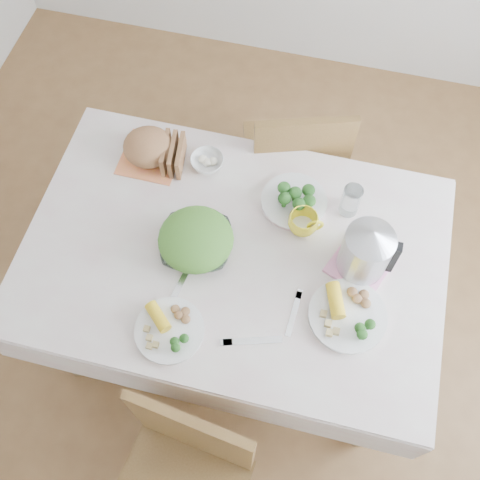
% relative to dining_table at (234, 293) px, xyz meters
% --- Properties ---
extents(floor, '(3.60, 3.60, 0.00)m').
position_rel_dining_table_xyz_m(floor, '(0.00, 0.00, -0.38)').
color(floor, brown).
rests_on(floor, ground).
extents(dining_table, '(1.40, 0.90, 0.75)m').
position_rel_dining_table_xyz_m(dining_table, '(0.00, 0.00, 0.00)').
color(dining_table, brown).
rests_on(dining_table, floor).
extents(tablecloth, '(1.50, 1.00, 0.01)m').
position_rel_dining_table_xyz_m(tablecloth, '(0.00, 0.00, 0.38)').
color(tablecloth, beige).
rests_on(tablecloth, dining_table).
extents(chair_far, '(0.52, 0.52, 0.92)m').
position_rel_dining_table_xyz_m(chair_far, '(0.10, 0.69, 0.09)').
color(chair_far, brown).
rests_on(chair_far, floor).
extents(salad_bowl, '(0.29, 0.29, 0.06)m').
position_rel_dining_table_xyz_m(salad_bowl, '(-0.13, -0.02, 0.42)').
color(salad_bowl, white).
rests_on(salad_bowl, tablecloth).
extents(dinner_plate_left, '(0.31, 0.31, 0.02)m').
position_rel_dining_table_xyz_m(dinner_plate_left, '(-0.13, -0.34, 0.40)').
color(dinner_plate_left, white).
rests_on(dinner_plate_left, tablecloth).
extents(dinner_plate_right, '(0.27, 0.27, 0.02)m').
position_rel_dining_table_xyz_m(dinner_plate_right, '(0.43, -0.15, 0.40)').
color(dinner_plate_right, white).
rests_on(dinner_plate_right, tablecloth).
extents(broccoli_plate, '(0.31, 0.31, 0.02)m').
position_rel_dining_table_xyz_m(broccoli_plate, '(0.17, 0.25, 0.40)').
color(broccoli_plate, beige).
rests_on(broccoli_plate, tablecloth).
extents(napkin, '(0.23, 0.23, 0.00)m').
position_rel_dining_table_xyz_m(napkin, '(-0.41, 0.32, 0.39)').
color(napkin, '#F4874D').
rests_on(napkin, tablecloth).
extents(bread_loaf, '(0.20, 0.19, 0.12)m').
position_rel_dining_table_xyz_m(bread_loaf, '(-0.41, 0.32, 0.45)').
color(bread_loaf, brown).
rests_on(bread_loaf, napkin).
extents(fruit_bowl, '(0.16, 0.16, 0.04)m').
position_rel_dining_table_xyz_m(fruit_bowl, '(-0.19, 0.34, 0.41)').
color(fruit_bowl, white).
rests_on(fruit_bowl, tablecloth).
extents(yellow_mug, '(0.14, 0.14, 0.09)m').
position_rel_dining_table_xyz_m(yellow_mug, '(0.22, 0.15, 0.43)').
color(yellow_mug, yellow).
rests_on(yellow_mug, tablecloth).
extents(glass_tumbler, '(0.09, 0.09, 0.13)m').
position_rel_dining_table_xyz_m(glass_tumbler, '(0.37, 0.27, 0.45)').
color(glass_tumbler, white).
rests_on(glass_tumbler, tablecloth).
extents(pink_tray, '(0.25, 0.25, 0.02)m').
position_rel_dining_table_xyz_m(pink_tray, '(0.45, 0.05, 0.40)').
color(pink_tray, '#FB99C6').
rests_on(pink_tray, tablecloth).
extents(electric_kettle, '(0.21, 0.21, 0.24)m').
position_rel_dining_table_xyz_m(electric_kettle, '(0.45, 0.05, 0.51)').
color(electric_kettle, '#B2B5BA').
rests_on(electric_kettle, pink_tray).
extents(fork_left, '(0.05, 0.18, 0.00)m').
position_rel_dining_table_xyz_m(fork_left, '(-0.14, -0.13, 0.39)').
color(fork_left, silver).
rests_on(fork_left, tablecloth).
extents(fork_right, '(0.03, 0.17, 0.00)m').
position_rel_dining_table_xyz_m(fork_right, '(0.26, -0.18, 0.39)').
color(fork_right, silver).
rests_on(fork_right, tablecloth).
extents(knife, '(0.19, 0.08, 0.00)m').
position_rel_dining_table_xyz_m(knife, '(0.14, -0.31, 0.39)').
color(knife, silver).
rests_on(knife, tablecloth).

